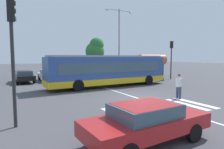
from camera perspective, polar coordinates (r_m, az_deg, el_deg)
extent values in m
plane|color=#47474C|center=(14.08, 8.10, -6.81)|extent=(160.00, 160.00, 0.00)
cylinder|color=black|center=(22.55, 6.68, -1.00)|extent=(1.01, 0.33, 1.00)
cylinder|color=black|center=(20.74, 10.58, -1.59)|extent=(1.01, 0.33, 1.00)
cylinder|color=black|center=(18.96, -12.39, -2.25)|extent=(1.01, 0.33, 1.00)
cylinder|color=black|center=(16.76, -9.92, -3.17)|extent=(1.01, 0.33, 1.00)
cube|color=#2D4C8E|center=(19.23, -1.01, 1.34)|extent=(12.17, 2.93, 2.55)
cube|color=gold|center=(19.32, -1.00, -1.62)|extent=(12.30, 2.96, 0.55)
cube|color=#3D5666|center=(19.21, -1.01, 2.25)|extent=(10.73, 2.94, 0.96)
cube|color=#3D5666|center=(22.79, 12.39, 2.34)|extent=(0.11, 2.24, 1.63)
cube|color=black|center=(22.76, 12.44, 4.58)|extent=(0.12, 1.94, 0.28)
cube|color=#99999E|center=(19.18, -1.02, 5.38)|extent=(11.68, 2.71, 0.16)
cube|color=#28282B|center=(22.98, 12.55, -1.15)|extent=(0.20, 2.55, 0.36)
cylinder|color=#333856|center=(14.46, 18.57, -5.00)|extent=(0.16, 0.16, 0.85)
cylinder|color=#333856|center=(14.37, 19.28, -5.08)|extent=(0.16, 0.16, 0.85)
cube|color=white|center=(14.31, 19.01, -2.18)|extent=(0.45, 0.36, 0.60)
cylinder|color=white|center=(14.10, 18.55, -2.39)|extent=(0.10, 0.10, 0.55)
cylinder|color=white|center=(14.52, 19.44, -2.21)|extent=(0.10, 0.10, 0.55)
sphere|color=tan|center=(14.26, 19.06, -0.54)|extent=(0.22, 0.22, 0.22)
sphere|color=black|center=(14.26, 19.06, -0.28)|extent=(0.19, 0.19, 0.19)
cylinder|color=black|center=(8.53, 13.43, -12.66)|extent=(0.65, 0.23, 0.64)
cylinder|color=black|center=(7.51, 22.84, -15.43)|extent=(0.65, 0.23, 0.64)
cylinder|color=black|center=(6.95, -3.83, -16.75)|extent=(0.65, 0.23, 0.64)
cube|color=#AD1E1E|center=(6.94, 10.13, -14.02)|extent=(4.59, 2.06, 0.52)
cube|color=#3D5666|center=(6.74, 9.61, -10.32)|extent=(2.24, 1.72, 0.44)
cube|color=#AD1E1E|center=(6.69, 9.63, -8.80)|extent=(2.06, 1.64, 0.09)
cylinder|color=black|center=(25.59, -26.57, -1.18)|extent=(0.23, 0.65, 0.64)
cylinder|color=black|center=(25.77, -22.86, -1.00)|extent=(0.23, 0.65, 0.64)
cylinder|color=black|center=(22.82, -25.99, -1.87)|extent=(0.23, 0.65, 0.64)
cylinder|color=black|center=(23.03, -21.84, -1.66)|extent=(0.23, 0.65, 0.64)
cube|color=black|center=(24.25, -24.36, -0.66)|extent=(2.03, 4.58, 0.52)
cube|color=#3D5666|center=(24.12, -24.37, 0.46)|extent=(1.70, 2.23, 0.44)
cube|color=black|center=(24.11, -24.39, 0.90)|extent=(1.62, 2.05, 0.09)
cylinder|color=black|center=(26.12, -20.52, -0.85)|extent=(0.23, 0.65, 0.64)
cylinder|color=black|center=(26.47, -16.95, -0.67)|extent=(0.23, 0.65, 0.64)
cylinder|color=black|center=(23.39, -19.28, -1.47)|extent=(0.23, 0.65, 0.64)
cylinder|color=black|center=(23.78, -15.33, -1.26)|extent=(0.23, 0.65, 0.64)
cube|color=white|center=(24.89, -18.07, -0.31)|extent=(2.01, 4.57, 0.52)
cube|color=#3D5666|center=(24.77, -18.05, 0.78)|extent=(1.69, 2.23, 0.44)
cube|color=white|center=(24.75, -18.06, 1.20)|extent=(1.61, 2.04, 0.09)
cylinder|color=black|center=(26.86, -15.15, -0.54)|extent=(0.27, 0.66, 0.64)
cylinder|color=black|center=(27.47, -11.87, -0.35)|extent=(0.27, 0.66, 0.64)
cylinder|color=black|center=(24.27, -12.91, -1.08)|extent=(0.27, 0.66, 0.64)
cylinder|color=black|center=(24.94, -9.35, -0.85)|extent=(0.27, 0.66, 0.64)
cube|color=#38383D|center=(25.84, -12.37, 0.01)|extent=(2.32, 4.68, 0.52)
cube|color=#3D5666|center=(25.72, -12.32, 1.06)|extent=(1.84, 2.33, 0.44)
cube|color=#38383D|center=(25.70, -12.32, 1.48)|extent=(1.74, 2.14, 0.09)
cylinder|color=black|center=(27.01, -9.19, -0.39)|extent=(0.27, 0.66, 0.64)
cylinder|color=black|center=(27.78, -6.08, -0.20)|extent=(0.27, 0.66, 0.64)
cylinder|color=black|center=(24.55, -6.33, -0.91)|extent=(0.27, 0.66, 0.64)
cylinder|color=black|center=(25.39, -3.02, -0.69)|extent=(0.27, 0.66, 0.64)
cube|color=#AD1E1E|center=(26.13, -6.21, 0.16)|extent=(2.33, 4.68, 0.52)
cube|color=#3D5666|center=(26.02, -6.12, 1.20)|extent=(1.84, 2.33, 0.44)
cube|color=#AD1E1E|center=(26.00, -6.13, 1.61)|extent=(1.75, 2.14, 0.09)
cylinder|color=black|center=(28.68, -4.62, -0.02)|extent=(0.24, 0.65, 0.64)
cylinder|color=black|center=(29.50, -1.74, 0.14)|extent=(0.24, 0.65, 0.64)
cylinder|color=black|center=(26.26, -1.79, -0.49)|extent=(0.24, 0.65, 0.64)
cylinder|color=black|center=(27.14, 1.25, -0.30)|extent=(0.24, 0.65, 0.64)
cube|color=#196B70|center=(27.85, -1.77, 0.50)|extent=(2.12, 4.61, 0.52)
cube|color=#3D5666|center=(27.74, -1.68, 1.47)|extent=(1.74, 2.26, 0.44)
cube|color=#196B70|center=(27.72, -1.68, 1.85)|extent=(1.66, 2.08, 0.09)
cylinder|color=black|center=(29.96, 0.17, 0.22)|extent=(0.24, 0.65, 0.64)
cylinder|color=black|center=(30.88, 2.81, 0.36)|extent=(0.24, 0.65, 0.64)
cylinder|color=black|center=(27.64, 3.24, -0.21)|extent=(0.24, 0.65, 0.64)
cylinder|color=black|center=(28.63, 5.98, -0.04)|extent=(0.24, 0.65, 0.64)
cube|color=#C6B793|center=(29.23, 3.02, 0.72)|extent=(2.08, 4.60, 0.52)
cube|color=#3D5666|center=(29.13, 3.12, 1.64)|extent=(1.72, 2.25, 0.44)
cube|color=#C6B793|center=(29.11, 3.12, 2.01)|extent=(1.64, 2.07, 0.09)
cylinder|color=#28282B|center=(8.87, -26.87, -0.26)|extent=(0.14, 0.14, 4.31)
cube|color=black|center=(9.03, -27.57, 16.44)|extent=(0.28, 0.32, 0.90)
cylinder|color=#410907|center=(9.09, -26.52, 18.14)|extent=(0.04, 0.20, 0.20)
cylinder|color=#463707|center=(9.03, -26.44, 16.29)|extent=(0.04, 0.20, 0.20)
cylinder|color=green|center=(8.97, -26.36, 14.42)|extent=(0.04, 0.20, 0.20)
cylinder|color=#28282B|center=(26.70, 16.89, 3.05)|extent=(0.14, 0.14, 4.04)
cube|color=black|center=(26.73, 17.03, 8.35)|extent=(0.28, 0.32, 0.90)
cylinder|color=red|center=(26.63, 16.79, 8.95)|extent=(0.04, 0.20, 0.20)
cylinder|color=#463707|center=(26.61, 16.77, 8.30)|extent=(0.04, 0.20, 0.20)
cylinder|color=#093B10|center=(26.59, 16.76, 7.66)|extent=(0.04, 0.20, 0.20)
cylinder|color=#28282B|center=(28.65, 8.21, 1.60)|extent=(0.12, 0.12, 2.30)
cylinder|color=#28282B|center=(31.52, 14.76, 1.80)|extent=(0.12, 0.12, 2.30)
cube|color=slate|center=(30.57, 10.80, 2.00)|extent=(4.30, 0.04, 1.93)
cylinder|color=#BC602D|center=(29.99, 11.69, 4.25)|extent=(4.57, 1.54, 1.54)
cube|color=#4C3823|center=(30.08, 11.62, 0.38)|extent=(3.58, 0.36, 0.08)
cylinder|color=#939399|center=(27.23, 2.08, 8.92)|extent=(0.20, 0.20, 9.38)
cylinder|color=#939399|center=(28.36, 3.79, 18.04)|extent=(1.84, 0.10, 0.10)
ellipsoid|color=silver|center=(28.82, 5.41, 17.56)|extent=(0.60, 0.32, 0.20)
cylinder|color=#939399|center=(27.45, 0.37, 18.49)|extent=(1.84, 0.10, 0.10)
ellipsoid|color=silver|center=(27.00, -1.43, 18.43)|extent=(0.60, 0.32, 0.20)
cylinder|color=brown|center=(34.48, -5.00, 2.58)|extent=(0.36, 0.36, 2.72)
sphere|color=#2D7033|center=(34.45, -5.03, 6.75)|extent=(3.30, 3.30, 3.30)
sphere|color=#2D7033|center=(34.34, -4.52, 8.69)|extent=(2.47, 2.47, 2.47)
cube|color=silver|center=(9.90, 1.82, -11.90)|extent=(0.45, 3.21, 0.01)
cube|color=silver|center=(10.32, 5.76, -11.22)|extent=(0.45, 3.21, 0.01)
cube|color=silver|center=(10.77, 9.36, -10.55)|extent=(0.45, 3.21, 0.01)
cube|color=silver|center=(11.27, 12.64, -9.90)|extent=(0.45, 3.21, 0.01)
cube|color=silver|center=(11.80, 15.63, -9.28)|extent=(0.45, 3.21, 0.01)
cube|color=silver|center=(12.36, 18.34, -8.70)|extent=(0.45, 3.21, 0.01)
cube|color=silver|center=(12.94, 20.81, -8.15)|extent=(0.45, 3.21, 0.01)
cube|color=silver|center=(13.55, 23.05, -7.63)|extent=(0.45, 3.21, 0.01)
cube|color=silver|center=(15.61, 3.20, -5.57)|extent=(0.16, 24.00, 0.01)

